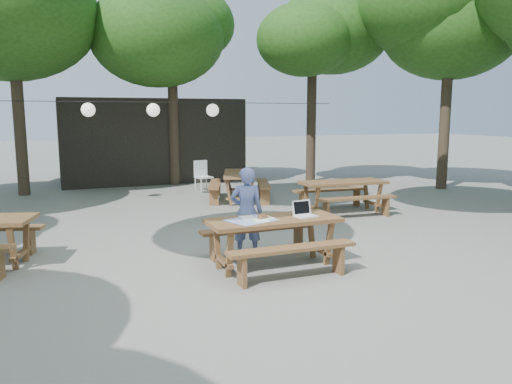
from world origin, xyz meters
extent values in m
plane|color=slate|center=(0.00, 0.00, 0.00)|extent=(80.00, 80.00, 0.00)
cube|color=black|center=(0.50, 10.50, 1.40)|extent=(6.00, 3.00, 2.80)
cube|color=brown|center=(0.36, -0.41, 0.72)|extent=(2.00, 0.80, 0.06)
cube|color=brown|center=(0.36, -1.06, 0.45)|extent=(1.90, 0.28, 0.05)
cube|color=brown|center=(0.36, 0.24, 0.45)|extent=(1.90, 0.28, 0.05)
cube|color=brown|center=(0.36, -0.41, 0.34)|extent=(1.70, 0.70, 0.69)
cube|color=brown|center=(3.58, 2.82, 0.72)|extent=(2.04, 0.92, 0.06)
cube|color=brown|center=(3.54, 2.17, 0.45)|extent=(1.91, 0.39, 0.05)
cube|color=brown|center=(3.62, 3.47, 0.45)|extent=(1.91, 0.39, 0.05)
cube|color=brown|center=(3.58, 2.82, 0.34)|extent=(1.74, 0.80, 0.69)
cube|color=brown|center=(1.91, 5.31, 0.72)|extent=(1.43, 2.15, 0.06)
cube|color=brown|center=(2.52, 5.09, 0.45)|extent=(0.91, 1.88, 0.05)
cube|color=brown|center=(1.29, 5.53, 0.45)|extent=(0.91, 1.88, 0.05)
cube|color=brown|center=(1.91, 5.31, 0.34)|extent=(1.23, 1.84, 0.69)
imported|color=#6C7DC6|center=(0.20, 0.31, 0.73)|extent=(0.62, 0.51, 1.46)
cube|color=white|center=(1.52, 7.38, 0.40)|extent=(0.52, 0.52, 0.04)
cube|color=white|center=(1.48, 7.58, 0.66)|extent=(0.44, 0.13, 0.48)
cube|color=white|center=(1.52, 7.38, 0.19)|extent=(0.50, 0.50, 0.38)
cube|color=white|center=(0.87, -0.47, 0.76)|extent=(0.36, 0.27, 0.02)
cube|color=white|center=(0.85, -0.36, 0.88)|extent=(0.33, 0.10, 0.23)
cube|color=black|center=(0.85, -0.37, 0.88)|extent=(0.28, 0.08, 0.19)
cube|color=blue|center=(0.00, -0.41, 0.75)|extent=(0.79, 0.73, 0.01)
cube|color=white|center=(0.11, -0.51, 0.76)|extent=(0.24, 0.31, 0.00)
cube|color=white|center=(0.25, -0.33, 0.76)|extent=(0.25, 0.32, 0.00)
cube|color=white|center=(0.01, -0.26, 0.76)|extent=(0.23, 0.31, 0.00)
cube|color=brown|center=(0.19, -0.39, 0.80)|extent=(0.15, 0.12, 0.06)
cylinder|color=black|center=(0.50, 6.00, 2.60)|extent=(9.00, 0.02, 0.02)
sphere|color=white|center=(-1.80, 6.00, 2.40)|extent=(0.34, 0.34, 0.34)
sphere|color=white|center=(-0.20, 6.00, 2.40)|extent=(0.34, 0.34, 0.34)
sphere|color=white|center=(1.40, 6.00, 2.40)|extent=(0.34, 0.34, 0.34)
cylinder|color=#2D2319|center=(-3.50, 8.50, 2.24)|extent=(0.32, 0.32, 4.48)
ellipsoid|color=#204713|center=(-3.50, 8.50, 4.78)|extent=(4.72, 4.72, 3.54)
cylinder|color=#2D2319|center=(1.00, 9.00, 2.42)|extent=(0.32, 0.32, 4.84)
ellipsoid|color=#204713|center=(1.00, 9.00, 5.14)|extent=(3.98, 3.98, 2.99)
cylinder|color=#2D2319|center=(5.50, 8.00, 2.39)|extent=(0.32, 0.32, 4.78)
ellipsoid|color=#204713|center=(5.50, 8.00, 5.08)|extent=(4.02, 4.02, 3.02)
cylinder|color=#2D2319|center=(8.50, 5.00, 2.35)|extent=(0.32, 0.32, 4.70)
ellipsoid|color=#204713|center=(8.50, 5.00, 5.00)|extent=(4.24, 4.24, 3.18)
camera|label=1|loc=(-2.63, -7.10, 2.30)|focal=35.00mm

